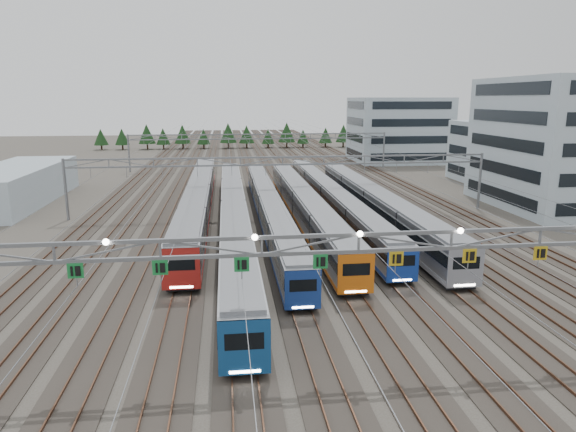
{
  "coord_description": "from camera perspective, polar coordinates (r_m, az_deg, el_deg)",
  "views": [
    {
      "loc": [
        -7.47,
        -27.74,
        15.43
      ],
      "look_at": [
        -1.23,
        23.75,
        3.5
      ],
      "focal_mm": 32.0,
      "sensor_mm": 36.0,
      "label": 1
    }
  ],
  "objects": [
    {
      "name": "depot_bldg_mid",
      "position": [
        104.09,
        22.57,
        6.56
      ],
      "size": [
        14.0,
        16.0,
        11.24
      ],
      "primitive_type": "cube",
      "color": "#A9C0CA",
      "rests_on": "ground"
    },
    {
      "name": "train_c",
      "position": [
        64.19,
        -2.09,
        0.87
      ],
      "size": [
        2.69,
        57.01,
        3.5
      ],
      "color": "black",
      "rests_on": "ground"
    },
    {
      "name": "ground",
      "position": [
        32.61,
        7.45,
        -15.4
      ],
      "size": [
        400.0,
        400.0,
        0.0
      ],
      "primitive_type": "plane",
      "color": "#47423A",
      "rests_on": "ground"
    },
    {
      "name": "depot_bldg_south",
      "position": [
        83.48,
        28.26,
        7.12
      ],
      "size": [
        18.0,
        22.0,
        18.31
      ],
      "primitive_type": "cube",
      "color": "#A9C0CA",
      "rests_on": "ground"
    },
    {
      "name": "west_shed",
      "position": [
        87.17,
        -28.04,
        3.05
      ],
      "size": [
        10.0,
        30.0,
        5.45
      ],
      "primitive_type": "cube",
      "color": "#A9C0CA",
      "rests_on": "ground"
    },
    {
      "name": "train_a",
      "position": [
        70.71,
        -9.86,
        2.04
      ],
      "size": [
        3.1,
        60.8,
        4.04
      ],
      "color": "black",
      "rests_on": "ground"
    },
    {
      "name": "gantry_far",
      "position": [
        113.35,
        -3.14,
        8.36
      ],
      "size": [
        56.36,
        0.36,
        8.0
      ],
      "color": "slate",
      "rests_on": "ground"
    },
    {
      "name": "treeline",
      "position": [
        163.65,
        -5.77,
        8.97
      ],
      "size": [
        87.5,
        5.6,
        7.02
      ],
      "color": "#332114",
      "rests_on": "ground"
    },
    {
      "name": "train_d",
      "position": [
        65.68,
        1.74,
        1.29
      ],
      "size": [
        2.93,
        54.26,
        3.82
      ],
      "color": "black",
      "rests_on": "ground"
    },
    {
      "name": "depot_bldg_north",
      "position": [
        131.34,
        12.14,
        9.34
      ],
      "size": [
        22.0,
        18.0,
        15.6
      ],
      "primitive_type": "cube",
      "color": "#A9C0CA",
      "rests_on": "ground"
    },
    {
      "name": "train_f",
      "position": [
        66.38,
        9.62,
        1.3
      ],
      "size": [
        3.03,
        51.17,
        3.95
      ],
      "color": "black",
      "rests_on": "ground"
    },
    {
      "name": "gantry_mid",
      "position": [
        68.75,
        -0.61,
        5.39
      ],
      "size": [
        56.36,
        0.36,
        8.0
      ],
      "color": "slate",
      "rests_on": "ground"
    },
    {
      "name": "train_b",
      "position": [
        60.48,
        -6.06,
        0.21
      ],
      "size": [
        2.93,
        66.97,
        3.81
      ],
      "color": "black",
      "rests_on": "ground"
    },
    {
      "name": "track_bed",
      "position": [
        128.71,
        -3.57,
        6.71
      ],
      "size": [
        54.0,
        260.0,
        5.42
      ],
      "color": "#2D2823",
      "rests_on": "ground"
    },
    {
      "name": "train_e",
      "position": [
        71.3,
        4.72,
        2.07
      ],
      "size": [
        2.73,
        59.89,
        3.55
      ],
      "color": "black",
      "rests_on": "ground"
    },
    {
      "name": "gantry_near",
      "position": [
        29.79,
        7.82,
        -3.43
      ],
      "size": [
        56.36,
        0.61,
        8.08
      ],
      "color": "slate",
      "rests_on": "ground"
    }
  ]
}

